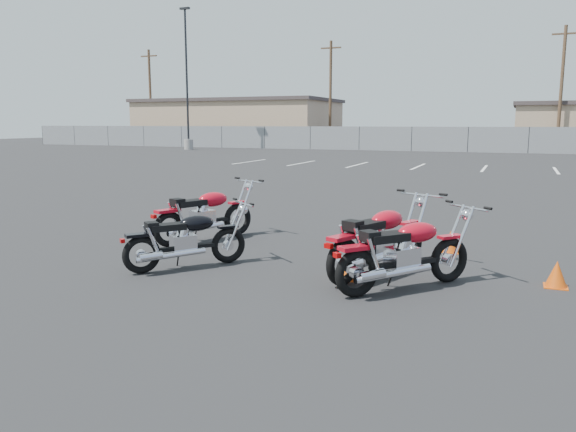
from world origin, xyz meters
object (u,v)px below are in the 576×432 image
at_px(motorcycle_front_red, 205,214).
at_px(motorcycle_second_black, 186,239).
at_px(motorcycle_rear_red, 405,253).
at_px(motorcycle_third_red, 379,240).

xyz_separation_m(motorcycle_front_red, motorcycle_second_black, (0.72, -1.74, -0.05)).
bearing_deg(motorcycle_front_red, motorcycle_rear_red, -22.79).
relative_size(motorcycle_front_red, motorcycle_rear_red, 1.13).
relative_size(motorcycle_second_black, motorcycle_rear_red, 0.91).
xyz_separation_m(motorcycle_second_black, motorcycle_third_red, (2.64, 0.69, 0.07)).
xyz_separation_m(motorcycle_second_black, motorcycle_rear_red, (3.10, 0.14, 0.05)).
bearing_deg(motorcycle_front_red, motorcycle_third_red, -17.44).
bearing_deg(motorcycle_second_black, motorcycle_front_red, 112.46).
bearing_deg(motorcycle_second_black, motorcycle_rear_red, 2.52).
distance_m(motorcycle_third_red, motorcycle_rear_red, 0.72).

